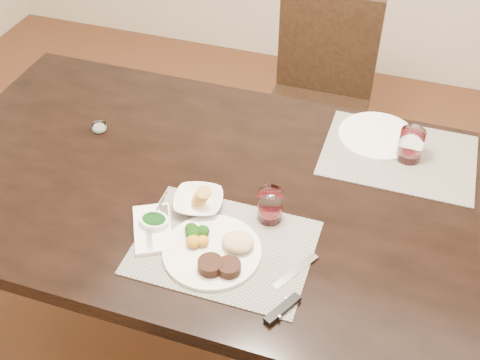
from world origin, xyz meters
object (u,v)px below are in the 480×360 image
(chair_far, at_px, (319,92))
(dinner_plate, at_px, (216,251))
(steak_knife, at_px, (286,299))
(wine_glass_near, at_px, (270,207))
(cracker_bowl, at_px, (199,201))
(far_plate, at_px, (377,136))

(chair_far, bearing_deg, dinner_plate, -91.10)
(steak_knife, relative_size, wine_glass_near, 2.66)
(dinner_plate, height_order, cracker_bowl, cracker_bowl)
(wine_glass_near, bearing_deg, cracker_bowl, -174.50)
(dinner_plate, bearing_deg, steak_knife, -15.16)
(steak_knife, relative_size, far_plate, 1.01)
(cracker_bowl, bearing_deg, far_plate, 47.99)
(dinner_plate, relative_size, wine_glass_near, 2.73)
(far_plate, bearing_deg, steak_knife, -98.81)
(dinner_plate, distance_m, steak_knife, 0.23)
(chair_far, xyz_separation_m, cracker_bowl, (-0.13, -1.04, 0.27))
(dinner_plate, bearing_deg, wine_glass_near, 68.15)
(chair_far, relative_size, dinner_plate, 3.50)
(wine_glass_near, bearing_deg, far_plate, 63.59)
(cracker_bowl, xyz_separation_m, wine_glass_near, (0.20, 0.02, 0.02))
(dinner_plate, distance_m, far_plate, 0.70)
(chair_far, relative_size, far_plate, 3.65)
(chair_far, distance_m, steak_knife, 1.31)
(dinner_plate, xyz_separation_m, wine_glass_near, (0.09, 0.17, 0.03))
(chair_far, height_order, steak_knife, chair_far)
(steak_knife, bearing_deg, cracker_bowl, 171.60)
(chair_far, xyz_separation_m, steak_knife, (0.19, -1.28, 0.26))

